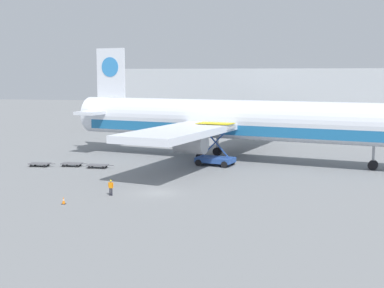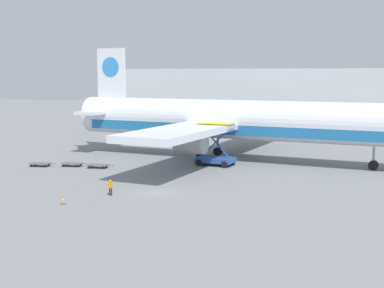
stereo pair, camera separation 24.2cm
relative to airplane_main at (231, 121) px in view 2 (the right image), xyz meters
name	(u,v)px [view 2 (the right image)]	position (x,y,z in m)	size (l,w,h in m)	color
ground_plane	(157,193)	(-4.69, -24.24, -5.84)	(400.00, 400.00, 0.00)	slate
terminal_building	(335,101)	(17.08, 41.67, 1.15)	(90.00, 18.20, 14.00)	#B2B7BC
airplane_main	(231,121)	(0.00, 0.00, 0.00)	(57.17, 48.55, 17.00)	silver
scissor_lift_loader	(216,150)	(-1.35, -5.39, -3.59)	(5.75, 4.38, 6.00)	#284C99
baggage_dolly_lead	(40,164)	(-25.16, -11.42, -5.45)	(3.73, 1.63, 0.48)	#56565B
baggage_dolly_second	(72,164)	(-20.80, -10.45, -5.45)	(3.73, 1.63, 0.48)	#56565B
baggage_dolly_third	(98,165)	(-16.77, -10.99, -5.45)	(3.73, 1.63, 0.48)	#56565B
ground_crew_near	(110,186)	(-9.07, -26.57, -4.85)	(0.57, 0.23, 1.70)	black
traffic_cone_near	(63,200)	(-12.35, -31.07, -5.48)	(0.40, 0.40, 0.74)	black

